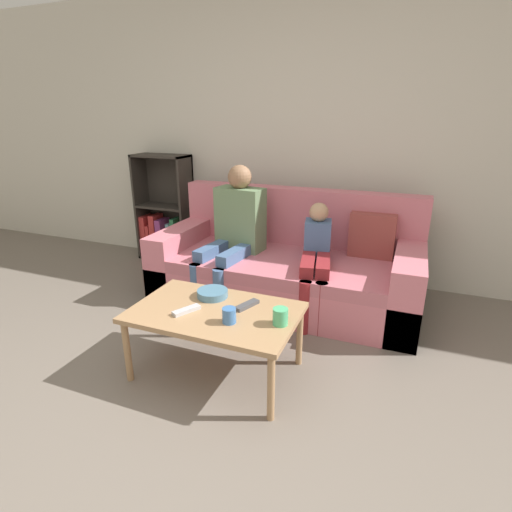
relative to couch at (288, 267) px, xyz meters
The scene contains 12 objects.
ground_plane 1.97m from the couch, 93.38° to the right, with size 22.00×22.00×0.00m, color #70665B.
wall_back 1.22m from the couch, 99.74° to the left, with size 12.00×0.06×2.60m.
couch is the anchor object (origin of this frame).
bookshelf 1.63m from the couch, 161.70° to the left, with size 0.58×0.28×1.12m.
coffee_table 1.18m from the couch, 94.16° to the right, with size 0.97×0.61×0.42m.
person_adult 0.57m from the couch, 167.55° to the right, with size 0.44×0.69×1.12m.
person_child 0.38m from the couch, 32.42° to the right, with size 0.33×0.68×0.86m.
cup_near 1.25m from the couch, 74.77° to the right, with size 0.08×0.08×0.09m.
cup_far 1.29m from the couch, 87.51° to the right, with size 0.08×0.08×0.09m.
tv_remote_0 1.28m from the couch, 100.35° to the right, with size 0.12×0.17×0.02m.
tv_remote_1 1.07m from the couch, 86.09° to the right, with size 0.11×0.18×0.02m.
snack_bowl 1.04m from the couch, 100.23° to the right, with size 0.19×0.19×0.05m.
Camera 1 is at (1.03, -1.09, 1.51)m, focal length 28.00 mm.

